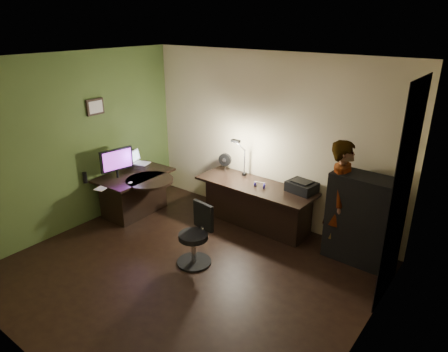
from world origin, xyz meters
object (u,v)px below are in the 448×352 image
Objects in this scene: desk_left at (136,194)px; desk_right at (254,206)px; person at (341,199)px; office_chair at (193,236)px; monitor at (117,168)px; cabinet at (359,219)px.

desk_left is 0.64× the size of desk_right.
person is at bearing 14.13° from desk_left.
desk_right is 1.39m from office_chair.
office_chair is (-0.07, -1.38, 0.06)m from desk_right.
desk_right is (1.86, 0.84, 0.00)m from desk_left.
desk_left is 0.59m from monitor.
person is at bearing 30.14° from monitor.
cabinet is at bearing 47.09° from office_chair.
office_chair is (-1.71, -1.44, -0.20)m from cabinet.
desk_right is 1.16× the size of person.
desk_right is at bearing 22.12° from desk_left.
desk_right is 1.55× the size of cabinet.
cabinet reaches higher than desk_right.
cabinet is (3.50, 0.90, 0.26)m from desk_left.
monitor reaches higher than desk_left.
person is (1.42, 1.48, 0.41)m from office_chair.
desk_right is 3.45× the size of monitor.
office_chair reaches higher than desk_right.
desk_right is 1.43m from person.
monitor is at bearing 178.12° from office_chair.
cabinet reaches higher than desk_left.
office_chair is at bearing -91.53° from desk_right.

